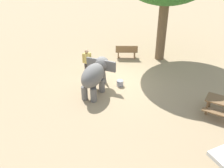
% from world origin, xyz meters
% --- Properties ---
extents(ground_plane, '(60.00, 60.00, 0.00)m').
position_xyz_m(ground_plane, '(0.00, 0.00, 0.00)').
color(ground_plane, tan).
extents(elephant, '(2.27, 2.22, 1.67)m').
position_xyz_m(elephant, '(1.29, 0.56, 1.07)').
color(elephant, slate).
rests_on(elephant, ground_plane).
extents(person_handler, '(0.50, 0.32, 1.62)m').
position_xyz_m(person_handler, '(1.00, -1.30, 0.95)').
color(person_handler, '#3F3833').
rests_on(person_handler, ground_plane).
extents(wooden_bench, '(1.43, 0.99, 0.88)m').
position_xyz_m(wooden_bench, '(-2.12, -2.40, 0.47)').
color(wooden_bench, brown).
rests_on(wooden_bench, ground_plane).
extents(picnic_table_near, '(2.07, 2.07, 0.78)m').
position_xyz_m(picnic_table_near, '(-3.14, 4.77, 0.59)').
color(picnic_table_near, brown).
rests_on(picnic_table_near, ground_plane).
extents(feed_bucket, '(0.36, 0.36, 0.32)m').
position_xyz_m(feed_bucket, '(-0.15, 0.51, 0.16)').
color(feed_bucket, gray).
rests_on(feed_bucket, ground_plane).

